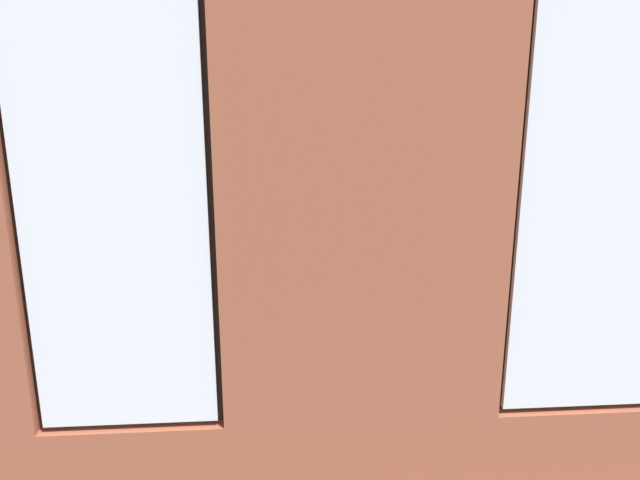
% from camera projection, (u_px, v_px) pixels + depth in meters
% --- Properties ---
extents(ground_plane, '(6.98, 6.14, 0.10)m').
position_uv_depth(ground_plane, '(320.00, 327.00, 5.82)').
color(ground_plane, '#99663D').
extents(brick_wall_with_windows, '(6.38, 0.30, 3.02)m').
position_uv_depth(brick_wall_with_windows, '(364.00, 251.00, 2.83)').
color(brick_wall_with_windows, '#9E5138').
rests_on(brick_wall_with_windows, ground_plane).
extents(couch_by_window, '(1.84, 0.87, 0.80)m').
position_uv_depth(couch_by_window, '(273.00, 406.00, 3.72)').
color(couch_by_window, black).
rests_on(couch_by_window, ground_plane).
extents(couch_left, '(0.91, 1.78, 0.80)m').
position_uv_depth(couch_left, '(588.00, 286.00, 5.78)').
color(couch_left, black).
rests_on(couch_left, ground_plane).
extents(coffee_table, '(1.28, 0.89, 0.46)m').
position_uv_depth(coffee_table, '(308.00, 273.00, 5.93)').
color(coffee_table, tan).
rests_on(coffee_table, ground_plane).
extents(cup_ceramic, '(0.09, 0.09, 0.10)m').
position_uv_depth(cup_ceramic, '(267.00, 267.00, 5.74)').
color(cup_ceramic, '#4C4C51').
rests_on(cup_ceramic, coffee_table).
extents(candle_jar, '(0.08, 0.08, 0.09)m').
position_uv_depth(candle_jar, '(343.00, 257.00, 6.08)').
color(candle_jar, '#B7333D').
rests_on(candle_jar, coffee_table).
extents(table_plant_small, '(0.14, 0.14, 0.24)m').
position_uv_depth(table_plant_small, '(319.00, 258.00, 5.76)').
color(table_plant_small, '#47423D').
rests_on(table_plant_small, coffee_table).
extents(remote_gray, '(0.17, 0.13, 0.02)m').
position_uv_depth(remote_gray, '(308.00, 266.00, 5.91)').
color(remote_gray, '#59595B').
rests_on(remote_gray, coffee_table).
extents(remote_silver, '(0.06, 0.17, 0.02)m').
position_uv_depth(remote_silver, '(290.00, 263.00, 6.01)').
color(remote_silver, '#B2B2B7').
rests_on(remote_silver, coffee_table).
extents(media_console, '(1.08, 0.42, 0.50)m').
position_uv_depth(media_console, '(6.00, 302.00, 5.63)').
color(media_console, black).
rests_on(media_console, ground_plane).
extents(papasan_chair, '(1.05, 1.05, 0.68)m').
position_uv_depth(papasan_chair, '(247.00, 227.00, 7.52)').
color(papasan_chair, olive).
rests_on(papasan_chair, ground_plane).
extents(potted_plant_corner_near_left, '(1.02, 0.94, 1.30)m').
position_uv_depth(potted_plant_corner_near_left, '(517.00, 209.00, 7.82)').
color(potted_plant_corner_near_left, '#47423D').
rests_on(potted_plant_corner_near_left, ground_plane).
extents(potted_plant_foreground_right, '(0.85, 0.94, 1.39)m').
position_uv_depth(potted_plant_foreground_right, '(93.00, 205.00, 7.38)').
color(potted_plant_foreground_right, '#47423D').
rests_on(potted_plant_foreground_right, ground_plane).
extents(potted_plant_by_left_couch, '(0.33, 0.33, 0.59)m').
position_uv_depth(potted_plant_by_left_couch, '(497.00, 244.00, 7.02)').
color(potted_plant_by_left_couch, gray).
rests_on(potted_plant_by_left_couch, ground_plane).
extents(potted_plant_near_tv, '(0.97, 0.98, 1.43)m').
position_uv_depth(potted_plant_near_tv, '(17.00, 263.00, 4.55)').
color(potted_plant_near_tv, beige).
rests_on(potted_plant_near_tv, ground_plane).
extents(potted_plant_mid_room_small, '(0.31, 0.31, 0.51)m').
position_uv_depth(potted_plant_mid_room_small, '(399.00, 270.00, 6.19)').
color(potted_plant_mid_room_small, '#47423D').
rests_on(potted_plant_mid_room_small, ground_plane).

